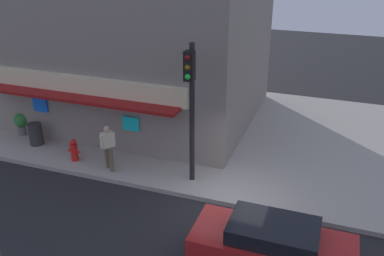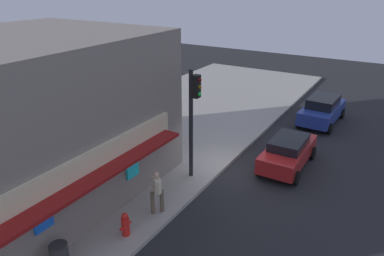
% 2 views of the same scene
% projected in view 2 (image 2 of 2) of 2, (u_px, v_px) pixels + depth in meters
% --- Properties ---
extents(ground_plane, '(58.46, 58.46, 0.00)m').
position_uv_depth(ground_plane, '(227.00, 169.00, 17.49)').
color(ground_plane, '#232326').
extents(sidewalk, '(38.97, 11.04, 0.17)m').
position_uv_depth(sidewalk, '(136.00, 142.00, 20.09)').
color(sidewalk, '#A39E93').
rests_on(sidewalk, ground_plane).
extents(corner_building, '(11.39, 9.20, 6.33)m').
position_uv_depth(corner_building, '(11.00, 122.00, 14.00)').
color(corner_building, gray).
rests_on(corner_building, sidewalk).
extents(traffic_light, '(0.32, 0.58, 4.87)m').
position_uv_depth(traffic_light, '(193.00, 111.00, 15.32)').
color(traffic_light, black).
rests_on(traffic_light, sidewalk).
extents(fire_hydrant, '(0.52, 0.28, 0.88)m').
position_uv_depth(fire_hydrant, '(125.00, 224.00, 12.57)').
color(fire_hydrant, red).
rests_on(fire_hydrant, sidewalk).
extents(pedestrian, '(0.52, 0.54, 1.74)m').
position_uv_depth(pedestrian, '(157.00, 191.00, 13.57)').
color(pedestrian, brown).
rests_on(pedestrian, sidewalk).
extents(potted_plant_by_doorway, '(0.78, 0.78, 1.12)m').
position_uv_depth(potted_plant_by_doorway, '(62.00, 212.00, 12.84)').
color(potted_plant_by_doorway, brown).
rests_on(potted_plant_by_doorway, sidewalk).
extents(parked_car_red, '(4.14, 1.92, 1.48)m').
position_uv_depth(parked_car_red, '(288.00, 152.00, 17.42)').
color(parked_car_red, '#AD1E1E').
rests_on(parked_car_red, ground_plane).
extents(parked_car_blue, '(4.47, 2.24, 1.67)m').
position_uv_depth(parked_car_blue, '(322.00, 110.00, 22.73)').
color(parked_car_blue, navy).
rests_on(parked_car_blue, ground_plane).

